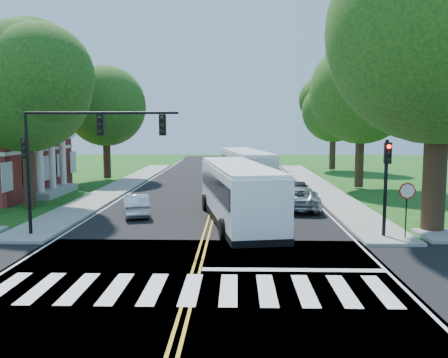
{
  "coord_description": "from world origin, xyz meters",
  "views": [
    {
      "loc": [
        1.44,
        -15.0,
        5.18
      ],
      "look_at": [
        0.78,
        9.55,
        2.4
      ],
      "focal_mm": 38.0,
      "sensor_mm": 36.0,
      "label": 1
    }
  ],
  "objects_px": {
    "bus_lead": "(238,192)",
    "hatchback": "(136,205)",
    "suv": "(300,198)",
    "dark_sedan": "(298,189)",
    "bus_follow": "(246,168)",
    "signal_ne": "(386,175)",
    "signal_nw": "(77,143)"
  },
  "relations": [
    {
      "from": "hatchback",
      "to": "bus_lead",
      "type": "bearing_deg",
      "value": 147.96
    },
    {
      "from": "bus_follow",
      "to": "signal_nw",
      "type": "bearing_deg",
      "value": 55.81
    },
    {
      "from": "bus_follow",
      "to": "suv",
      "type": "bearing_deg",
      "value": 98.38
    },
    {
      "from": "signal_ne",
      "to": "hatchback",
      "type": "relative_size",
      "value": 1.15
    },
    {
      "from": "bus_follow",
      "to": "suv",
      "type": "xyz_separation_m",
      "value": [
        3.21,
        -9.89,
        -0.94
      ]
    },
    {
      "from": "suv",
      "to": "signal_nw",
      "type": "bearing_deg",
      "value": 39.99
    },
    {
      "from": "suv",
      "to": "hatchback",
      "type": "bearing_deg",
      "value": 19.2
    },
    {
      "from": "hatchback",
      "to": "suv",
      "type": "distance_m",
      "value": 9.99
    },
    {
      "from": "signal_ne",
      "to": "bus_follow",
      "type": "xyz_separation_m",
      "value": [
        -6.03,
        17.53,
        -1.31
      ]
    },
    {
      "from": "signal_ne",
      "to": "dark_sedan",
      "type": "relative_size",
      "value": 1.1
    },
    {
      "from": "bus_lead",
      "to": "suv",
      "type": "bearing_deg",
      "value": -143.44
    },
    {
      "from": "bus_lead",
      "to": "hatchback",
      "type": "xyz_separation_m",
      "value": [
        -5.84,
        1.76,
        -1.02
      ]
    },
    {
      "from": "bus_lead",
      "to": "suv",
      "type": "relative_size",
      "value": 2.46
    },
    {
      "from": "signal_nw",
      "to": "suv",
      "type": "distance_m",
      "value": 14.08
    },
    {
      "from": "signal_nw",
      "to": "bus_lead",
      "type": "relative_size",
      "value": 0.58
    },
    {
      "from": "bus_lead",
      "to": "signal_ne",
      "type": "bearing_deg",
      "value": 142.14
    },
    {
      "from": "dark_sedan",
      "to": "signal_nw",
      "type": "bearing_deg",
      "value": 53.0
    },
    {
      "from": "bus_lead",
      "to": "hatchback",
      "type": "relative_size",
      "value": 3.24
    },
    {
      "from": "suv",
      "to": "dark_sedan",
      "type": "height_order",
      "value": "suv"
    },
    {
      "from": "bus_follow",
      "to": "hatchback",
      "type": "distance_m",
      "value": 13.88
    },
    {
      "from": "bus_lead",
      "to": "dark_sedan",
      "type": "xyz_separation_m",
      "value": [
        4.4,
        9.18,
        -1.07
      ]
    },
    {
      "from": "signal_ne",
      "to": "hatchback",
      "type": "distance_m",
      "value": 13.81
    },
    {
      "from": "bus_follow",
      "to": "dark_sedan",
      "type": "relative_size",
      "value": 3.08
    },
    {
      "from": "bus_lead",
      "to": "bus_follow",
      "type": "bearing_deg",
      "value": -102.66
    },
    {
      "from": "signal_nw",
      "to": "bus_follow",
      "type": "relative_size",
      "value": 0.58
    },
    {
      "from": "bus_lead",
      "to": "suv",
      "type": "distance_m",
      "value": 5.72
    },
    {
      "from": "signal_nw",
      "to": "bus_lead",
      "type": "bearing_deg",
      "value": 25.86
    },
    {
      "from": "signal_ne",
      "to": "bus_follow",
      "type": "distance_m",
      "value": 18.59
    },
    {
      "from": "signal_ne",
      "to": "bus_lead",
      "type": "bearing_deg",
      "value": 152.06
    },
    {
      "from": "suv",
      "to": "signal_ne",
      "type": "bearing_deg",
      "value": 115.97
    },
    {
      "from": "signal_ne",
      "to": "bus_follow",
      "type": "bearing_deg",
      "value": 108.98
    },
    {
      "from": "bus_follow",
      "to": "hatchback",
      "type": "xyz_separation_m",
      "value": [
        -6.51,
        -12.22,
        -1.02
      ]
    }
  ]
}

